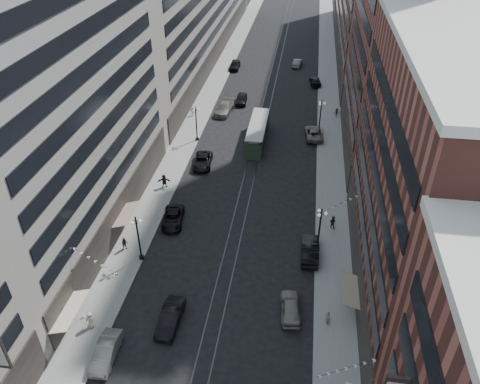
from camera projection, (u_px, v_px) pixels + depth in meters
The scene contains 33 objects.
ground at pixel (260, 130), 74.72m from camera, with size 220.00×220.00×0.00m, color black.
sidewalk_west at pixel (206, 101), 84.17m from camera, with size 4.00×180.00×0.15m, color gray.
sidewalk_east at pixel (329, 108), 81.55m from camera, with size 4.00×180.00×0.15m, color gray.
rail_west at pixel (263, 104), 82.98m from camera, with size 0.12×180.00×0.02m, color #2D2D33.
rail_east at pixel (270, 105), 82.81m from camera, with size 0.12×180.00×0.02m, color #2D2D33.
building_west_mid at pixel (66, 114), 46.78m from camera, with size 8.00×36.00×28.00m, color gray.
building_east_mid at pixel (422, 184), 39.77m from camera, with size 8.00×30.00×24.00m, color brown.
building_east_tower at pixel (398, 0), 57.61m from camera, with size 8.00×26.00×42.00m, color brown.
lamppost_sw_far at pixel (138, 237), 47.90m from camera, with size 1.03×1.14×5.52m.
lamppost_sw_mid at pixel (196, 122), 69.98m from camera, with size 1.03×1.14×5.52m.
lamppost_se_far at pixel (319, 229), 48.99m from camera, with size 1.03×1.14×5.52m.
lamppost_se_mid at pixel (320, 116), 71.89m from camera, with size 1.03×1.14×5.52m.
streetcar at pixel (258, 134), 70.48m from camera, with size 2.51×11.32×3.13m.
car_1 at pixel (106, 352), 39.12m from camera, with size 1.59×4.56×1.50m, color gray.
car_2 at pixel (173, 218), 54.44m from camera, with size 2.28×4.94×1.37m, color black.
car_4 at pixel (290, 307), 43.12m from camera, with size 1.84×4.58×1.56m, color slate.
car_5 at pixel (170, 317), 42.10m from camera, with size 1.69×4.84×1.59m, color black.
pedestrian_1 at pixel (91, 320), 41.59m from camera, with size 0.84×0.46×1.71m, color #BFB99E.
pedestrian_2 at pixel (125, 244), 50.32m from camera, with size 0.74×0.40×1.51m, color black.
pedestrian_4 at pixel (328, 318), 41.89m from camera, with size 0.93×0.42×1.59m, color #BAAB9A.
car_7 at pixel (203, 161), 65.20m from camera, with size 2.39×5.19×1.44m, color black.
car_8 at pixel (224, 108), 79.56m from camera, with size 2.42×5.96×1.73m, color #67645C.
car_9 at pixel (235, 65), 97.70m from camera, with size 2.00×4.98×1.70m, color black.
car_10 at pixel (310, 250), 49.60m from camera, with size 1.82×5.21×1.72m, color black.
car_11 at pixel (314, 133), 72.16m from camera, with size 2.55×5.54×1.54m, color slate.
car_12 at pixel (315, 81), 90.44m from camera, with size 1.95×4.79×1.39m, color black.
car_13 at pixel (241, 99), 83.07m from camera, with size 1.85×4.61×1.57m, color black.
car_14 at pixel (297, 63), 99.07m from camera, with size 1.59×4.55×1.50m, color #66635A.
pedestrian_5 at pixel (164, 181), 60.37m from camera, with size 1.67×0.48×1.80m, color black.
pedestrian_6 at pixel (193, 111), 78.46m from camera, with size 0.88×0.40×1.51m, color #A49787.
pedestrian_7 at pixel (333, 222), 53.40m from camera, with size 0.78×0.43×1.61m, color black.
pedestrian_8 at pixel (322, 132), 72.01m from camera, with size 0.56×0.37×1.53m, color beige.
pedestrian_9 at pixel (337, 113), 77.93m from camera, with size 0.99×0.41×1.53m, color black.
Camera 1 is at (6.45, -7.12, 33.85)m, focal length 35.00 mm.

